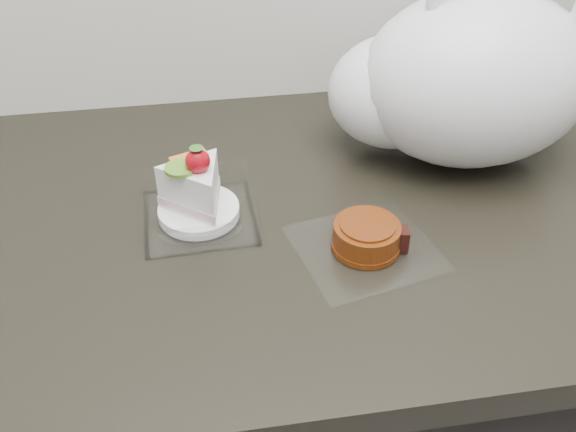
% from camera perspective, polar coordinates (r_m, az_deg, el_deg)
% --- Properties ---
extents(counter, '(2.04, 0.64, 0.90)m').
position_cam_1_polar(counter, '(1.16, 2.51, -16.81)').
color(counter, black).
rests_on(counter, ground).
extents(cake_tray, '(0.14, 0.14, 0.11)m').
position_cam_1_polar(cake_tray, '(0.80, -8.04, 1.47)').
color(cake_tray, white).
rests_on(cake_tray, counter).
extents(mooncake_wrap, '(0.19, 0.18, 0.04)m').
position_cam_1_polar(mooncake_wrap, '(0.76, 7.08, -2.02)').
color(mooncake_wrap, white).
rests_on(mooncake_wrap, counter).
extents(plastic_bag, '(0.37, 0.27, 0.29)m').
position_cam_1_polar(plastic_bag, '(0.91, 14.98, 11.61)').
color(plastic_bag, white).
rests_on(plastic_bag, counter).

